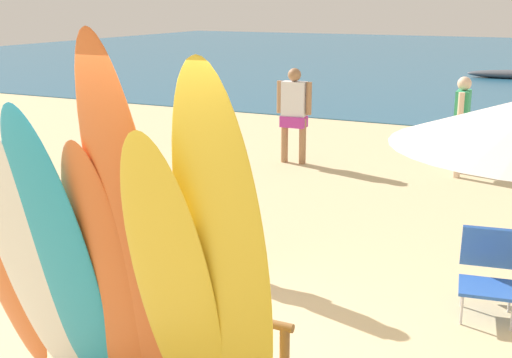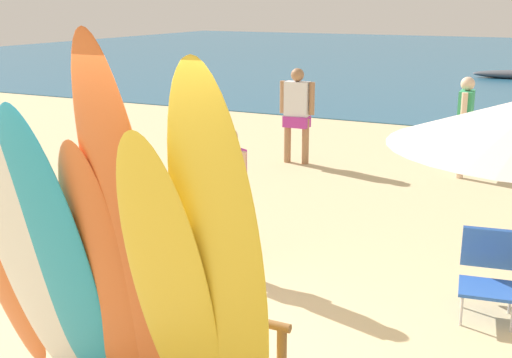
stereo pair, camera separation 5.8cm
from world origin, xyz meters
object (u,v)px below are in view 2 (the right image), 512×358
surfboard_orange_3 (103,281)px  surfboard_yellow_6 (221,272)px  beachgoer_photographing (228,191)px  surfboard_teal_2 (60,261)px  surfboard_white_1 (31,265)px  surfboard_orange_4 (128,243)px  surfboard_rack (153,314)px  beachgoer_midbeach (297,109)px  beach_chair_red (489,268)px  beachgoer_by_water (465,120)px  surfboard_yellow_5 (172,293)px

surfboard_orange_3 → surfboard_yellow_6: 0.97m
surfboard_yellow_6 → beachgoer_photographing: size_ratio=1.65×
surfboard_teal_2 → surfboard_white_1: bearing=174.8°
surfboard_orange_3 → surfboard_yellow_6: bearing=-4.4°
surfboard_white_1 → surfboard_teal_2: (0.29, -0.02, 0.09)m
surfboard_orange_3 → surfboard_orange_4: surfboard_orange_4 is taller
surfboard_white_1 → surfboard_rack: bearing=43.9°
surfboard_rack → surfboard_orange_4: surfboard_orange_4 is taller
beachgoer_midbeach → beach_chair_red: beachgoer_midbeach is taller
surfboard_white_1 → surfboard_orange_3: 0.58m
surfboard_rack → beach_chair_red: (2.10, 2.28, -0.09)m
beachgoer_midbeach → beachgoer_by_water: bearing=4.0°
surfboard_orange_3 → beach_chair_red: surfboard_orange_3 is taller
surfboard_rack → surfboard_teal_2: 0.91m
surfboard_orange_3 → beachgoer_midbeach: size_ratio=1.23×
beachgoer_by_water → surfboard_teal_2: bearing=168.0°
surfboard_rack → beachgoer_photographing: (-0.45, 2.00, 0.39)m
surfboard_orange_4 → beachgoer_photographing: bearing=109.0°
surfboard_orange_4 → surfboard_white_1: bearing=-177.0°
surfboard_rack → surfboard_teal_2: (-0.28, -0.63, 0.60)m
beachgoer_midbeach → beachgoer_photographing: (1.29, -4.85, -0.06)m
surfboard_orange_3 → surfboard_yellow_5: surfboard_yellow_5 is taller
surfboard_teal_2 → beachgoer_photographing: size_ratio=1.47×
surfboard_yellow_5 → beach_chair_red: 3.34m
surfboard_teal_2 → surfboard_yellow_6: size_ratio=0.89×
beachgoer_by_water → beachgoer_photographing: bearing=161.7°
surfboard_orange_4 → surfboard_yellow_6: (0.66, -0.01, -0.06)m
surfboard_rack → surfboard_orange_3: surfboard_orange_3 is taller
surfboard_rack → surfboard_teal_2: surfboard_teal_2 is taller
beachgoer_photographing → beachgoer_by_water: bearing=101.4°
surfboard_yellow_6 → beachgoer_photographing: 2.99m
surfboard_orange_3 → beachgoer_photographing: size_ratio=1.30×
surfboard_teal_2 → beach_chair_red: surfboard_teal_2 is taller
surfboard_white_1 → surfboard_yellow_6: 1.53m
surfboard_yellow_6 → surfboard_teal_2: bearing=177.8°
beachgoer_by_water → beachgoer_photographing: size_ratio=1.03×
surfboard_orange_4 → beach_chair_red: size_ratio=3.34×
beachgoer_by_water → beachgoer_midbeach: bearing=95.3°
surfboard_rack → surfboard_teal_2: bearing=-114.3°
surfboard_rack → surfboard_white_1: size_ratio=1.04×
surfboard_orange_3 → surfboard_white_1: bearing=-174.9°
surfboard_white_1 → beachgoer_by_water: (1.59, 7.84, -0.10)m
surfboard_orange_3 → beachgoer_midbeach: 7.61m
surfboard_rack → surfboard_yellow_5: size_ratio=1.00×
beach_chair_red → beachgoer_photographing: bearing=177.6°
surfboard_orange_3 → beach_chair_red: bearing=53.5°
surfboard_teal_2 → beachgoer_by_water: surfboard_teal_2 is taller
surfboard_rack → surfboard_yellow_5: bearing=-46.5°
beach_chair_red → beachgoer_midbeach: bearing=121.4°
surfboard_rack → beachgoer_by_water: size_ratio=1.38×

